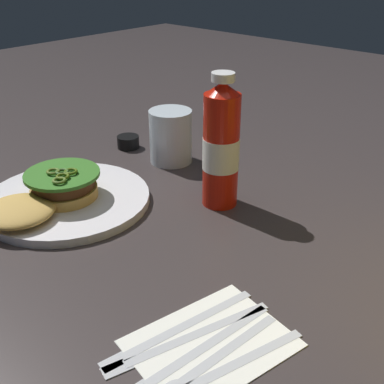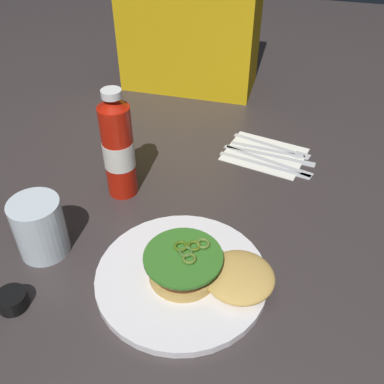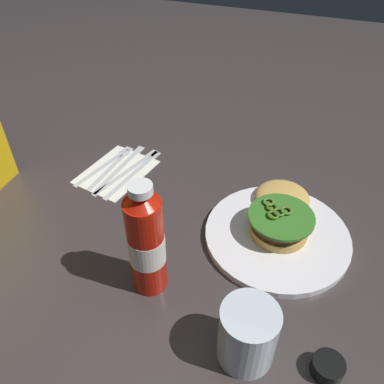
{
  "view_description": "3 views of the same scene",
  "coord_description": "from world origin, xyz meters",
  "px_view_note": "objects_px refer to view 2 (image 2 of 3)",
  "views": [
    {
      "loc": [
        0.49,
        0.51,
        0.41
      ],
      "look_at": [
        0.02,
        0.08,
        0.08
      ],
      "focal_mm": 45.43,
      "sensor_mm": 36.0,
      "label": 1
    },
    {
      "loc": [
        0.22,
        -0.61,
        0.58
      ],
      "look_at": [
        0.06,
        0.02,
        0.04
      ],
      "focal_mm": 41.24,
      "sensor_mm": 36.0,
      "label": 2
    },
    {
      "loc": [
        -0.48,
        -0.17,
        0.6
      ],
      "look_at": [
        0.09,
        0.02,
        0.07
      ],
      "focal_mm": 37.38,
      "sensor_mm": 36.0,
      "label": 3
    }
  ],
  "objects_px": {
    "dinner_plate": "(182,277)",
    "spoon_utensil": "(280,151)",
    "butter_knife": "(276,155)",
    "burger_sandwich": "(204,269)",
    "fork_utensil": "(278,146)",
    "table_knife": "(270,165)",
    "water_glass": "(40,227)",
    "ketchup_bottle": "(118,149)",
    "steak_knife": "(273,161)",
    "napkin": "(265,154)",
    "condiment_cup": "(12,300)"
  },
  "relations": [
    {
      "from": "ketchup_bottle",
      "to": "table_knife",
      "type": "bearing_deg",
      "value": 29.58
    },
    {
      "from": "spoon_utensil",
      "to": "fork_utensil",
      "type": "height_order",
      "value": "same"
    },
    {
      "from": "dinner_plate",
      "to": "table_knife",
      "type": "relative_size",
      "value": 1.36
    },
    {
      "from": "ketchup_bottle",
      "to": "spoon_utensil",
      "type": "xyz_separation_m",
      "value": [
        0.3,
        0.22,
        -0.1
      ]
    },
    {
      "from": "ketchup_bottle",
      "to": "steak_knife",
      "type": "height_order",
      "value": "ketchup_bottle"
    },
    {
      "from": "water_glass",
      "to": "condiment_cup",
      "type": "xyz_separation_m",
      "value": [
        0.01,
        -0.12,
        -0.04
      ]
    },
    {
      "from": "table_knife",
      "to": "dinner_plate",
      "type": "bearing_deg",
      "value": -106.26
    },
    {
      "from": "table_knife",
      "to": "spoon_utensil",
      "type": "distance_m",
      "value": 0.06
    },
    {
      "from": "ketchup_bottle",
      "to": "table_knife",
      "type": "height_order",
      "value": "ketchup_bottle"
    },
    {
      "from": "dinner_plate",
      "to": "burger_sandwich",
      "type": "relative_size",
      "value": 1.35
    },
    {
      "from": "ketchup_bottle",
      "to": "napkin",
      "type": "relative_size",
      "value": 1.3
    },
    {
      "from": "table_knife",
      "to": "butter_knife",
      "type": "relative_size",
      "value": 1.01
    },
    {
      "from": "condiment_cup",
      "to": "butter_knife",
      "type": "distance_m",
      "value": 0.63
    },
    {
      "from": "dinner_plate",
      "to": "fork_utensil",
      "type": "height_order",
      "value": "dinner_plate"
    },
    {
      "from": "steak_knife",
      "to": "napkin",
      "type": "bearing_deg",
      "value": 127.76
    },
    {
      "from": "butter_knife",
      "to": "fork_utensil",
      "type": "xyz_separation_m",
      "value": [
        0.0,
        0.04,
        -0.0
      ]
    },
    {
      "from": "condiment_cup",
      "to": "spoon_utensil",
      "type": "bearing_deg",
      "value": 56.01
    },
    {
      "from": "burger_sandwich",
      "to": "condiment_cup",
      "type": "distance_m",
      "value": 0.3
    },
    {
      "from": "water_glass",
      "to": "butter_knife",
      "type": "distance_m",
      "value": 0.54
    },
    {
      "from": "butter_knife",
      "to": "fork_utensil",
      "type": "distance_m",
      "value": 0.04
    },
    {
      "from": "ketchup_bottle",
      "to": "butter_knife",
      "type": "relative_size",
      "value": 1.1
    },
    {
      "from": "table_knife",
      "to": "spoon_utensil",
      "type": "bearing_deg",
      "value": 76.71
    },
    {
      "from": "burger_sandwich",
      "to": "napkin",
      "type": "height_order",
      "value": "burger_sandwich"
    },
    {
      "from": "table_knife",
      "to": "fork_utensil",
      "type": "relative_size",
      "value": 1.12
    },
    {
      "from": "burger_sandwich",
      "to": "butter_knife",
      "type": "bearing_deg",
      "value": 79.27
    },
    {
      "from": "dinner_plate",
      "to": "table_knife",
      "type": "height_order",
      "value": "dinner_plate"
    },
    {
      "from": "water_glass",
      "to": "napkin",
      "type": "xyz_separation_m",
      "value": [
        0.34,
        0.4,
        -0.05
      ]
    },
    {
      "from": "napkin",
      "to": "butter_knife",
      "type": "height_order",
      "value": "butter_knife"
    },
    {
      "from": "water_glass",
      "to": "table_knife",
      "type": "relative_size",
      "value": 0.52
    },
    {
      "from": "steak_knife",
      "to": "fork_utensil",
      "type": "relative_size",
      "value": 1.12
    },
    {
      "from": "napkin",
      "to": "table_knife",
      "type": "distance_m",
      "value": 0.05
    },
    {
      "from": "burger_sandwich",
      "to": "water_glass",
      "type": "height_order",
      "value": "water_glass"
    },
    {
      "from": "ketchup_bottle",
      "to": "butter_knife",
      "type": "bearing_deg",
      "value": 34.73
    },
    {
      "from": "condiment_cup",
      "to": "steak_knife",
      "type": "xyz_separation_m",
      "value": [
        0.35,
        0.49,
        -0.01
      ]
    },
    {
      "from": "condiment_cup",
      "to": "spoon_utensil",
      "type": "distance_m",
      "value": 0.65
    },
    {
      "from": "spoon_utensil",
      "to": "butter_knife",
      "type": "bearing_deg",
      "value": -107.21
    },
    {
      "from": "butter_knife",
      "to": "fork_utensil",
      "type": "bearing_deg",
      "value": 89.29
    },
    {
      "from": "dinner_plate",
      "to": "spoon_utensil",
      "type": "xyz_separation_m",
      "value": [
        0.12,
        0.42,
        -0.0
      ]
    },
    {
      "from": "table_knife",
      "to": "butter_knife",
      "type": "height_order",
      "value": "same"
    },
    {
      "from": "condiment_cup",
      "to": "water_glass",
      "type": "bearing_deg",
      "value": 95.41
    },
    {
      "from": "burger_sandwich",
      "to": "water_glass",
      "type": "relative_size",
      "value": 1.95
    },
    {
      "from": "condiment_cup",
      "to": "table_knife",
      "type": "height_order",
      "value": "condiment_cup"
    },
    {
      "from": "condiment_cup",
      "to": "steak_knife",
      "type": "height_order",
      "value": "condiment_cup"
    },
    {
      "from": "ketchup_bottle",
      "to": "condiment_cup",
      "type": "xyz_separation_m",
      "value": [
        -0.06,
        -0.31,
        -0.09
      ]
    },
    {
      "from": "burger_sandwich",
      "to": "fork_utensil",
      "type": "xyz_separation_m",
      "value": [
        0.08,
        0.43,
        -0.03
      ]
    },
    {
      "from": "napkin",
      "to": "steak_knife",
      "type": "distance_m",
      "value": 0.04
    },
    {
      "from": "ketchup_bottle",
      "to": "dinner_plate",
      "type": "bearing_deg",
      "value": -47.17
    },
    {
      "from": "dinner_plate",
      "to": "napkin",
      "type": "height_order",
      "value": "dinner_plate"
    },
    {
      "from": "steak_knife",
      "to": "butter_knife",
      "type": "bearing_deg",
      "value": 79.66
    },
    {
      "from": "condiment_cup",
      "to": "fork_utensil",
      "type": "distance_m",
      "value": 0.66
    }
  ]
}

